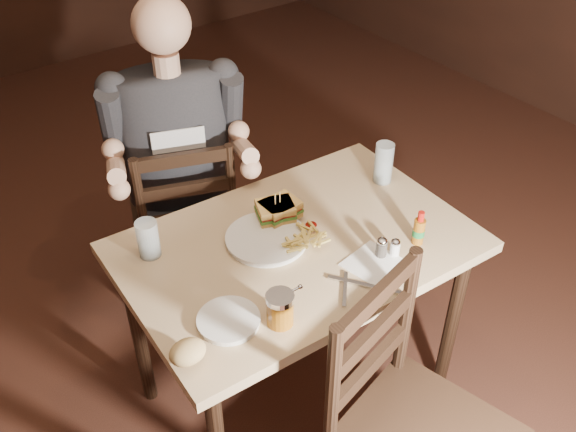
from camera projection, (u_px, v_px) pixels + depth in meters
room_shell at (210, 71)px, 1.67m from camera, size 7.00×7.00×7.00m
main_table at (297, 263)px, 2.15m from camera, size 1.16×0.81×0.77m
chair_far at (186, 222)px, 2.69m from camera, size 0.56×0.58×0.91m
diner at (175, 126)px, 2.36m from camera, size 0.66×0.59×0.94m
dinner_plate at (267, 239)px, 2.10m from camera, size 0.28×0.28×0.02m
sandwich_left at (275, 206)px, 2.14m from camera, size 0.15×0.14×0.10m
sandwich_right at (280, 204)px, 2.15m from camera, size 0.12×0.10×0.10m
fries_pile at (302, 240)px, 2.05m from camera, size 0.24×0.17×0.04m
ketchup_dollop at (311, 225)px, 2.14m from camera, size 0.04×0.04×0.01m
glass_left at (148, 239)px, 2.01m from camera, size 0.07×0.07×0.13m
glass_right at (384, 163)px, 2.33m from camera, size 0.07×0.07×0.16m
hot_sauce at (419, 228)px, 2.06m from camera, size 0.04×0.04×0.12m
salt_shaker at (395, 248)px, 2.03m from camera, size 0.03×0.03×0.06m
pepper_shaker at (381, 248)px, 2.02m from camera, size 0.04×0.04×0.07m
syrup_dispenser at (280, 309)px, 1.79m from camera, size 0.09×0.09×0.11m
napkin at (373, 263)px, 2.01m from camera, size 0.19×0.18×0.00m
knife at (365, 285)px, 1.93m from camera, size 0.15×0.20×0.01m
fork at (345, 289)px, 1.92m from camera, size 0.11×0.12×0.00m
side_plate at (229, 321)px, 1.81m from camera, size 0.18×0.18×0.01m
bread_roll at (188, 352)px, 1.68m from camera, size 0.11×0.09×0.06m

